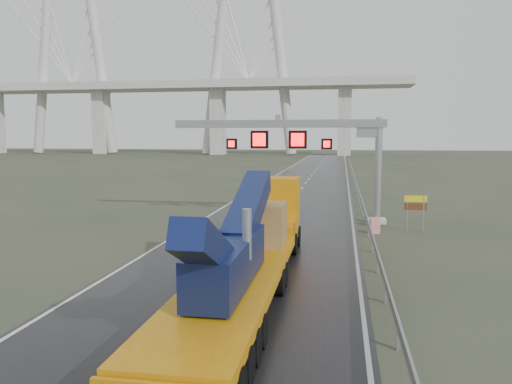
% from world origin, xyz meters
% --- Properties ---
extents(ground, '(400.00, 400.00, 0.00)m').
position_xyz_m(ground, '(0.00, 0.00, 0.00)').
color(ground, '#333A28').
rests_on(ground, ground).
extents(road, '(11.00, 200.00, 0.02)m').
position_xyz_m(road, '(0.00, 40.00, 0.01)').
color(road, black).
rests_on(road, ground).
extents(guardrail, '(0.20, 140.00, 1.40)m').
position_xyz_m(guardrail, '(6.10, 30.00, 0.70)').
color(guardrail, gray).
rests_on(guardrail, ground).
extents(sign_gantry, '(14.90, 1.20, 7.42)m').
position_xyz_m(sign_gantry, '(2.10, 17.99, 5.61)').
color(sign_gantry, '#A4A5A0').
rests_on(sign_gantry, ground).
extents(heavy_haul_truck, '(2.96, 19.14, 4.49)m').
position_xyz_m(heavy_haul_truck, '(0.95, 3.16, 1.74)').
color(heavy_haul_truck, '#CB8A0B').
rests_on(heavy_haul_truck, ground).
extents(exit_sign_pair, '(1.36, 0.08, 2.33)m').
position_xyz_m(exit_sign_pair, '(9.00, 14.96, 1.63)').
color(exit_sign_pair, gray).
rests_on(exit_sign_pair, ground).
extents(striped_barrier, '(0.64, 0.45, 0.99)m').
position_xyz_m(striped_barrier, '(6.52, 14.00, 0.49)').
color(striped_barrier, red).
rests_on(striped_barrier, ground).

